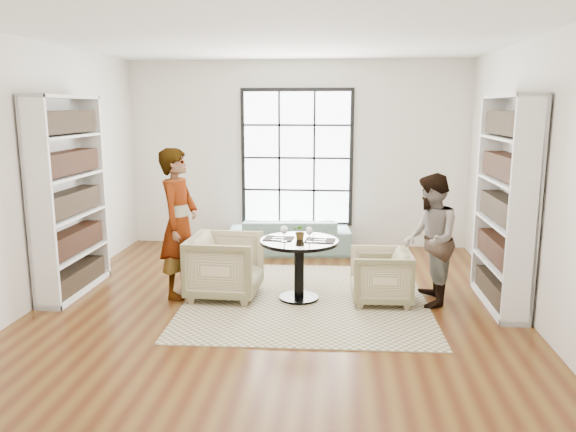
# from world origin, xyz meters

# --- Properties ---
(ground) EXTENTS (6.00, 6.00, 0.00)m
(ground) POSITION_xyz_m (0.00, 0.00, 0.00)
(ground) COLOR #5A3B15
(room_shell) EXTENTS (6.00, 6.01, 6.00)m
(room_shell) POSITION_xyz_m (0.00, 0.54, 1.26)
(room_shell) COLOR silver
(room_shell) RESTS_ON ground
(rug) EXTENTS (2.91, 2.91, 0.01)m
(rug) POSITION_xyz_m (0.32, 0.26, 0.01)
(rug) COLOR #BAAE8C
(rug) RESTS_ON ground
(pedestal_table) EXTENTS (0.92, 0.92, 0.73)m
(pedestal_table) POSITION_xyz_m (0.24, 0.25, 0.53)
(pedestal_table) COLOR black
(pedestal_table) RESTS_ON ground
(sofa) EXTENTS (1.94, 0.91, 0.55)m
(sofa) POSITION_xyz_m (-0.07, 2.45, 0.27)
(sofa) COLOR #749B97
(sofa) RESTS_ON ground
(armchair_left) EXTENTS (0.87, 0.85, 0.76)m
(armchair_left) POSITION_xyz_m (-0.65, 0.28, 0.38)
(armchair_left) COLOR tan
(armchair_left) RESTS_ON ground
(armchair_right) EXTENTS (0.72, 0.70, 0.63)m
(armchair_right) POSITION_xyz_m (1.19, 0.25, 0.32)
(armchair_right) COLOR tan
(armchair_right) RESTS_ON ground
(person_left) EXTENTS (0.51, 0.70, 1.79)m
(person_left) POSITION_xyz_m (-1.20, 0.28, 0.90)
(person_left) COLOR gray
(person_left) RESTS_ON ground
(person_right) EXTENTS (0.62, 0.77, 1.53)m
(person_right) POSITION_xyz_m (1.74, 0.25, 0.76)
(person_right) COLOR gray
(person_right) RESTS_ON ground
(placemat_left) EXTENTS (0.36, 0.29, 0.01)m
(placemat_left) POSITION_xyz_m (-0.01, 0.28, 0.74)
(placemat_left) COLOR black
(placemat_left) RESTS_ON pedestal_table
(placemat_right) EXTENTS (0.36, 0.29, 0.01)m
(placemat_right) POSITION_xyz_m (0.48, 0.23, 0.74)
(placemat_right) COLOR black
(placemat_right) RESTS_ON pedestal_table
(cutlery_left) EXTENTS (0.16, 0.23, 0.01)m
(cutlery_left) POSITION_xyz_m (-0.01, 0.28, 0.74)
(cutlery_left) COLOR silver
(cutlery_left) RESTS_ON placemat_left
(cutlery_right) EXTENTS (0.16, 0.23, 0.01)m
(cutlery_right) POSITION_xyz_m (0.48, 0.23, 0.74)
(cutlery_right) COLOR silver
(cutlery_right) RESTS_ON placemat_right
(wine_glass_left) EXTENTS (0.08, 0.08, 0.19)m
(wine_glass_left) POSITION_xyz_m (0.07, 0.14, 0.87)
(wine_glass_left) COLOR silver
(wine_glass_left) RESTS_ON pedestal_table
(wine_glass_right) EXTENTS (0.08, 0.08, 0.18)m
(wine_glass_right) POSITION_xyz_m (0.36, 0.14, 0.86)
(wine_glass_right) COLOR silver
(wine_glass_right) RESTS_ON pedestal_table
(flower_centerpiece) EXTENTS (0.18, 0.16, 0.19)m
(flower_centerpiece) POSITION_xyz_m (0.25, 0.28, 0.83)
(flower_centerpiece) COLOR gray
(flower_centerpiece) RESTS_ON pedestal_table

